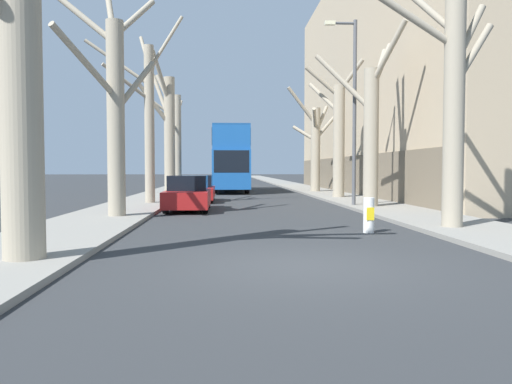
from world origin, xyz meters
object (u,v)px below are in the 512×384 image
object	(u,v)px
street_tree_right_0	(450,97)
double_decker_bus	(231,156)
traffic_bollard	(369,215)
street_tree_left_1	(114,103)
parked_car_1	(196,189)
street_tree_left_2	(148,113)
street_tree_left_4	(176,139)
lamp_post	(352,104)
street_tree_right_1	(371,125)
street_tree_right_3	(315,145)
parked_car_0	(188,194)
street_tree_left_3	(168,129)
street_tree_right_2	(338,135)
street_tree_left_0	(24,26)

from	to	relation	value
street_tree_right_0	double_decker_bus	xyz separation A→B (m)	(-5.62, 24.02, -1.00)
street_tree_right_0	traffic_bollard	size ratio (longest dim) A/B	7.61
street_tree_left_1	parked_car_1	bearing A→B (deg)	76.34
street_tree_left_2	street_tree_left_4	size ratio (longest dim) A/B	1.15
lamp_post	street_tree_right_1	bearing A→B (deg)	-50.52
street_tree_right_3	street_tree_left_4	bearing A→B (deg)	156.51
street_tree_right_0	street_tree_left_2	bearing A→B (deg)	132.96
street_tree_right_3	parked_car_0	world-z (taller)	street_tree_right_3
street_tree_right_0	parked_car_1	world-z (taller)	street_tree_right_0
street_tree_left_2	traffic_bollard	xyz separation A→B (m)	(7.31, -10.56, -3.78)
street_tree_left_2	parked_car_1	xyz separation A→B (m)	(2.05, 2.32, -3.60)
street_tree_right_0	traffic_bollard	distance (m)	3.88
street_tree_left_3	traffic_bollard	xyz separation A→B (m)	(7.38, -19.13, -3.73)
street_tree_right_2	street_tree_right_3	bearing A→B (deg)	90.18
street_tree_left_1	street_tree_right_1	world-z (taller)	street_tree_left_1
street_tree_right_3	traffic_bollard	bearing A→B (deg)	-96.53
street_tree_left_4	street_tree_left_3	bearing A→B (deg)	-88.71
street_tree_left_0	street_tree_left_2	xyz separation A→B (m)	(-0.18, 14.64, 0.16)
street_tree_right_3	lamp_post	xyz separation A→B (m)	(-0.76, -13.15, 1.12)
street_tree_left_3	street_tree_right_2	size ratio (longest dim) A/B	1.17
street_tree_right_1	double_decker_bus	bearing A→B (deg)	109.03
street_tree_left_3	street_tree_right_0	world-z (taller)	street_tree_left_3
street_tree_right_2	parked_car_0	xyz separation A→B (m)	(-7.76, -7.29, -2.87)
parked_car_1	traffic_bollard	xyz separation A→B (m)	(5.26, -12.88, -0.18)
street_tree_left_0	street_tree_right_0	distance (m)	10.37
street_tree_left_2	double_decker_bus	size ratio (longest dim) A/B	0.84
street_tree_left_4	parked_car_0	bearing A→B (deg)	-83.05
street_tree_right_2	street_tree_right_3	distance (m)	7.01
street_tree_left_1	street_tree_left_2	distance (m)	6.55
street_tree_left_0	street_tree_left_4	bearing A→B (deg)	90.76
street_tree_left_2	street_tree_right_0	bearing A→B (deg)	-47.04
street_tree_left_3	street_tree_left_4	world-z (taller)	street_tree_left_3
street_tree_left_3	street_tree_right_1	bearing A→B (deg)	-49.43
street_tree_left_2	double_decker_bus	world-z (taller)	street_tree_left_2
street_tree_left_1	parked_car_0	bearing A→B (deg)	57.32
parked_car_1	street_tree_left_3	bearing A→B (deg)	108.75
parked_car_0	parked_car_1	world-z (taller)	parked_car_0
street_tree_right_3	street_tree_left_3	bearing A→B (deg)	-165.49
street_tree_left_3	double_decker_bus	distance (m)	6.74
street_tree_left_4	street_tree_left_1	bearing A→B (deg)	-89.68
street_tree_left_4	traffic_bollard	size ratio (longest dim) A/B	8.28
street_tree_right_3	parked_car_1	xyz separation A→B (m)	(-7.74, -8.80, -2.73)
street_tree_left_3	parked_car_1	size ratio (longest dim) A/B	2.17
street_tree_left_4	parked_car_0	size ratio (longest dim) A/B	1.84
street_tree_left_0	street_tree_left_1	xyz separation A→B (m)	(-0.28, 8.11, -0.24)
street_tree_left_0	street_tree_right_3	distance (m)	27.51
street_tree_left_0	street_tree_left_3	bearing A→B (deg)	90.60
street_tree_left_4	lamp_post	size ratio (longest dim) A/B	0.95
double_decker_bus	traffic_bollard	world-z (taller)	double_decker_bus
street_tree_left_4	parked_car_1	bearing A→B (deg)	-80.19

